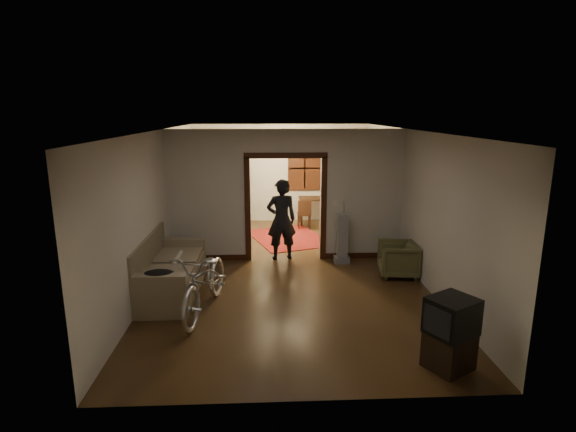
{
  "coord_description": "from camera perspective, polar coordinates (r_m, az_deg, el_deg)",
  "views": [
    {
      "loc": [
        -0.4,
        -8.64,
        3.16
      ],
      "look_at": [
        0.0,
        -0.3,
        1.2
      ],
      "focal_mm": 28.0,
      "sensor_mm": 36.0,
      "label": 1
    }
  ],
  "objects": [
    {
      "name": "wall_right",
      "position": [
        9.29,
        15.52,
        1.79
      ],
      "size": [
        0.02,
        8.5,
        2.8
      ],
      "primitive_type": "cube",
      "color": "beige",
      "rests_on": "floor"
    },
    {
      "name": "tv_stand",
      "position": [
        6.21,
        19.75,
        -15.77
      ],
      "size": [
        0.68,
        0.67,
        0.47
      ],
      "primitive_type": "cube",
      "rotation": [
        0.0,
        0.0,
        0.53
      ],
      "color": "black",
      "rests_on": "floor"
    },
    {
      "name": "armchair",
      "position": [
        9.07,
        13.79,
        -5.33
      ],
      "size": [
        0.82,
        0.8,
        0.67
      ],
      "primitive_type": "imported",
      "rotation": [
        0.0,
        0.0,
        -1.69
      ],
      "color": "brown",
      "rests_on": "floor"
    },
    {
      "name": "far_window",
      "position": [
        13.0,
        2.14,
        6.09
      ],
      "size": [
        0.98,
        0.06,
        1.28
      ],
      "primitive_type": "cube",
      "color": "black",
      "rests_on": "wall_back"
    },
    {
      "name": "chandelier",
      "position": [
        11.18,
        -0.7,
        9.06
      ],
      "size": [
        0.24,
        0.24,
        0.24
      ],
      "primitive_type": "sphere",
      "color": "#FFE0A5",
      "rests_on": "ceiling"
    },
    {
      "name": "light_switch",
      "position": [
        9.62,
        5.98,
        1.69
      ],
      "size": [
        0.08,
        0.01,
        0.12
      ],
      "primitive_type": "cube",
      "color": "silver",
      "rests_on": "partition_wall"
    },
    {
      "name": "locker",
      "position": [
        12.73,
        -7.2,
        2.66
      ],
      "size": [
        0.89,
        0.54,
        1.7
      ],
      "primitive_type": "cube",
      "rotation": [
        0.0,
        0.0,
        0.08
      ],
      "color": "#21321E",
      "rests_on": "floor"
    },
    {
      "name": "sofa",
      "position": [
        8.22,
        -14.96,
        -6.05
      ],
      "size": [
        1.02,
        2.23,
        1.03
      ],
      "primitive_type": "cube",
      "rotation": [
        0.0,
        0.0,
        -0.01
      ],
      "color": "#73684C",
      "rests_on": "floor"
    },
    {
      "name": "vacuum",
      "position": [
        9.55,
        6.89,
        -2.87
      ],
      "size": [
        0.36,
        0.31,
        1.06
      ],
      "primitive_type": "cube",
      "rotation": [
        0.0,
        0.0,
        -0.16
      ],
      "color": "gray",
      "rests_on": "floor"
    },
    {
      "name": "rolled_paper",
      "position": [
        8.47,
        -13.89,
        -5.28
      ],
      "size": [
        0.09,
        0.73,
        0.09
      ],
      "primitive_type": "cylinder",
      "rotation": [
        1.57,
        0.0,
        0.0
      ],
      "color": "beige",
      "rests_on": "sofa"
    },
    {
      "name": "door_casing",
      "position": [
        9.62,
        -0.3,
        0.85
      ],
      "size": [
        1.74,
        0.2,
        2.32
      ],
      "primitive_type": "cube",
      "color": "black",
      "rests_on": "floor"
    },
    {
      "name": "crt_tv",
      "position": [
        6.0,
        20.11,
        -11.86
      ],
      "size": [
        0.71,
        0.69,
        0.47
      ],
      "primitive_type": "cube",
      "rotation": [
        0.0,
        0.0,
        0.53
      ],
      "color": "black",
      "rests_on": "tv_stand"
    },
    {
      "name": "globe",
      "position": [
        12.58,
        -7.35,
        7.54
      ],
      "size": [
        0.28,
        0.28,
        0.28
      ],
      "primitive_type": "sphere",
      "color": "#1E5972",
      "rests_on": "locker"
    },
    {
      "name": "partition_wall",
      "position": [
        9.56,
        -0.3,
        2.61
      ],
      "size": [
        5.0,
        0.14,
        2.8
      ],
      "primitive_type": "cube",
      "color": "beige",
      "rests_on": "floor"
    },
    {
      "name": "desk_chair",
      "position": [
        12.31,
        2.06,
        0.26
      ],
      "size": [
        0.44,
        0.44,
        0.81
      ],
      "primitive_type": "cube",
      "rotation": [
        0.0,
        0.0,
        -0.25
      ],
      "color": "black",
      "rests_on": "floor"
    },
    {
      "name": "jacket",
      "position": [
        7.32,
        -16.13,
        -7.15
      ],
      "size": [
        0.5,
        0.37,
        0.15
      ],
      "primitive_type": "ellipsoid",
      "color": "black",
      "rests_on": "sofa"
    },
    {
      "name": "ceiling",
      "position": [
        8.66,
        -0.1,
        10.82
      ],
      "size": [
        5.0,
        8.5,
        0.01
      ],
      "primitive_type": "cube",
      "color": "white",
      "rests_on": "floor"
    },
    {
      "name": "desk",
      "position": [
        12.82,
        3.7,
        0.65
      ],
      "size": [
        1.03,
        0.6,
        0.75
      ],
      "primitive_type": "cube",
      "rotation": [
        0.0,
        0.0,
        -0.03
      ],
      "color": "black",
      "rests_on": "floor"
    },
    {
      "name": "floor",
      "position": [
        9.21,
        -0.09,
        -6.86
      ],
      "size": [
        5.0,
        8.5,
        0.01
      ],
      "primitive_type": "cube",
      "color": "#321F0F",
      "rests_on": "ground"
    },
    {
      "name": "wall_back",
      "position": [
        13.02,
        -0.97,
        5.44
      ],
      "size": [
        5.0,
        0.02,
        2.8
      ],
      "primitive_type": "cube",
      "color": "beige",
      "rests_on": "floor"
    },
    {
      "name": "bicycle",
      "position": [
        7.33,
        -10.43,
        -8.05
      ],
      "size": [
        1.04,
        2.11,
        1.06
      ],
      "primitive_type": "imported",
      "rotation": [
        0.0,
        0.0,
        -0.17
      ],
      "color": "silver",
      "rests_on": "floor"
    },
    {
      "name": "oriental_rug",
      "position": [
        11.45,
        0.04,
        -2.77
      ],
      "size": [
        2.27,
        2.59,
        0.02
      ],
      "primitive_type": "cube",
      "rotation": [
        0.0,
        0.0,
        0.32
      ],
      "color": "maroon",
      "rests_on": "floor"
    },
    {
      "name": "wall_left",
      "position": [
        9.07,
        -16.09,
        1.49
      ],
      "size": [
        0.02,
        8.5,
        2.8
      ],
      "primitive_type": "cube",
      "color": "beige",
      "rests_on": "floor"
    },
    {
      "name": "person",
      "position": [
        9.64,
        -0.84,
        -0.46
      ],
      "size": [
        0.71,
        0.54,
        1.76
      ],
      "primitive_type": "imported",
      "rotation": [
        0.0,
        0.0,
        3.33
      ],
      "color": "black",
      "rests_on": "floor"
    }
  ]
}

